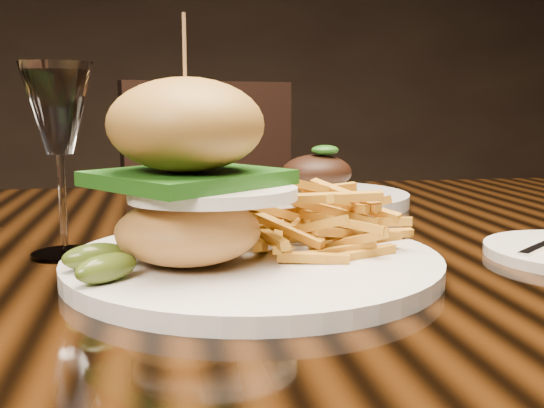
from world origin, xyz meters
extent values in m
plane|color=brown|center=(0.00, 3.50, 1.40)|extent=(6.00, 0.00, 6.00)
cube|color=black|center=(0.00, 0.00, 0.73)|extent=(1.60, 0.90, 0.04)
cylinder|color=silver|center=(-0.06, -0.14, 0.76)|extent=(0.33, 0.33, 0.01)
ellipsoid|color=#AF7C38|center=(-0.12, -0.16, 0.79)|extent=(0.12, 0.12, 0.05)
ellipsoid|color=silver|center=(-0.10, -0.18, 0.82)|extent=(0.14, 0.11, 0.01)
ellipsoid|color=orange|center=(-0.07, -0.18, 0.83)|extent=(0.03, 0.03, 0.01)
cube|color=#275C17|center=(-0.12, -0.16, 0.84)|extent=(0.19, 0.18, 0.01)
ellipsoid|color=olive|center=(-0.12, -0.16, 0.88)|extent=(0.13, 0.13, 0.08)
cylinder|color=#9D7349|center=(-0.12, -0.16, 0.92)|extent=(0.00, 0.00, 0.10)
ellipsoid|color=#2F4813|center=(-0.18, -0.21, 0.78)|extent=(0.05, 0.05, 0.02)
ellipsoid|color=#2F4813|center=(-0.19, -0.17, 0.78)|extent=(0.06, 0.03, 0.02)
cube|color=silver|center=(-0.01, 0.06, 0.77)|extent=(0.10, 0.10, 0.03)
cylinder|color=white|center=(-0.23, -0.06, 0.75)|extent=(0.06, 0.06, 0.00)
cylinder|color=white|center=(-0.23, -0.06, 0.80)|extent=(0.01, 0.01, 0.10)
cone|color=white|center=(-0.23, -0.06, 0.89)|extent=(0.07, 0.07, 0.09)
cylinder|color=silver|center=(0.08, 0.20, 0.76)|extent=(0.26, 0.26, 0.02)
cylinder|color=silver|center=(0.08, 0.20, 0.76)|extent=(0.19, 0.19, 0.02)
ellipsoid|color=black|center=(0.08, 0.20, 0.80)|extent=(0.10, 0.09, 0.05)
ellipsoid|color=#275C17|center=(0.09, 0.19, 0.83)|extent=(0.04, 0.03, 0.01)
cube|color=black|center=(0.04, 0.80, 0.45)|extent=(0.56, 0.56, 0.06)
cube|color=black|center=(-0.02, 1.00, 0.70)|extent=(0.46, 0.17, 0.50)
cylinder|color=black|center=(0.27, 0.67, 0.23)|extent=(0.04, 0.04, 0.45)
cylinder|color=black|center=(-0.19, 0.93, 0.23)|extent=(0.04, 0.04, 0.45)
cylinder|color=black|center=(0.17, 1.03, 0.23)|extent=(0.04, 0.04, 0.45)
camera|label=1|loc=(-0.14, -0.68, 0.90)|focal=42.00mm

